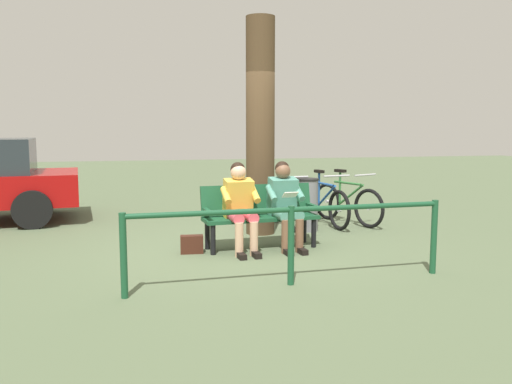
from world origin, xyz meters
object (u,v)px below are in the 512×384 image
(person_companion, at_px, (240,203))
(bicycle_blue, at_px, (347,203))
(handbag, at_px, (192,244))
(bicycle_silver, at_px, (324,204))
(bicycle_orange, at_px, (285,206))
(bench, at_px, (259,211))
(litter_bin, at_px, (308,205))
(person_reading, at_px, (285,201))
(tree_trunk, at_px, (260,127))

(person_companion, bearing_deg, bicycle_blue, -148.80)
(person_companion, xyz_separation_m, handbag, (0.65, -0.03, -0.54))
(bicycle_silver, relative_size, bicycle_orange, 0.99)
(handbag, bearing_deg, bicycle_blue, -151.45)
(handbag, distance_m, bicycle_blue, 3.28)
(bench, height_order, handbag, bench)
(handbag, height_order, litter_bin, litter_bin)
(person_reading, height_order, litter_bin, person_reading)
(person_reading, relative_size, bicycle_orange, 0.71)
(litter_bin, bearing_deg, person_reading, 57.08)
(handbag, xyz_separation_m, tree_trunk, (-1.20, -1.09, 1.55))
(person_reading, distance_m, bicycle_orange, 1.59)
(person_reading, distance_m, person_companion, 0.64)
(handbag, height_order, tree_trunk, tree_trunk)
(tree_trunk, bearing_deg, bicycle_orange, -141.83)
(bench, xyz_separation_m, bicycle_blue, (-1.91, -1.41, -0.15))
(person_reading, bearing_deg, bicycle_orange, -111.03)
(bicycle_orange, bearing_deg, person_reading, -20.31)
(bicycle_blue, bearing_deg, bench, -75.36)
(handbag, height_order, bicycle_orange, bicycle_orange)
(bicycle_blue, bearing_deg, litter_bin, -84.04)
(handbag, bearing_deg, bench, -170.74)
(person_reading, bearing_deg, litter_bin, -127.42)
(litter_bin, bearing_deg, handbag, 28.94)
(bicycle_blue, bearing_deg, person_companion, -76.00)
(bench, xyz_separation_m, person_companion, (0.31, 0.19, 0.16))
(bicycle_blue, relative_size, bicycle_silver, 0.95)
(bicycle_blue, xyz_separation_m, bicycle_silver, (0.44, 0.03, 0.00))
(bicycle_blue, height_order, bicycle_silver, same)
(handbag, relative_size, tree_trunk, 0.09)
(person_reading, relative_size, litter_bin, 1.41)
(person_companion, xyz_separation_m, bicycle_silver, (-1.78, -1.56, -0.30))
(bench, distance_m, handbag, 1.05)
(tree_trunk, height_order, litter_bin, tree_trunk)
(litter_bin, bearing_deg, tree_trunk, 0.68)
(person_reading, bearing_deg, handbag, -3.72)
(litter_bin, height_order, bicycle_blue, bicycle_blue)
(bench, distance_m, bicycle_orange, 1.56)
(litter_bin, height_order, bicycle_orange, bicycle_orange)
(bicycle_silver, bearing_deg, litter_bin, -54.40)
(bicycle_silver, bearing_deg, person_reading, -45.65)
(person_companion, bearing_deg, bicycle_silver, -143.24)
(handbag, xyz_separation_m, litter_bin, (-1.99, -1.10, 0.31))
(person_reading, distance_m, bicycle_silver, 1.92)
(bench, relative_size, bicycle_orange, 0.97)
(tree_trunk, height_order, bicycle_orange, tree_trunk)
(tree_trunk, distance_m, bicycle_blue, 2.17)
(bench, xyz_separation_m, tree_trunk, (-0.24, -0.94, 1.16))
(bicycle_orange, bearing_deg, handbag, -52.74)
(handbag, height_order, bicycle_silver, bicycle_silver)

